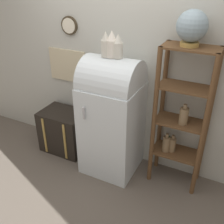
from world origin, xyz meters
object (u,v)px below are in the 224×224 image
Objects in this scene: globe at (192,27)px; vase_right at (118,47)px; refrigerator at (112,115)px; suitcase_trunk at (65,131)px; vase_left at (106,45)px; vase_center at (112,45)px.

vase_right is (-0.68, -0.12, -0.24)m from globe.
globe reaches higher than refrigerator.
suitcase_trunk is 2.13m from globe.
vase_right is (0.13, 0.02, -0.01)m from vase_left.
refrigerator reaches higher than suitcase_trunk.
refrigerator is 0.82m from vase_left.
vase_center reaches higher than refrigerator.
vase_left is at bearing -172.03° from vase_right.
vase_left reaches higher than refrigerator.
globe reaches higher than vase_left.
vase_right is at bearing -2.84° from suitcase_trunk.
suitcase_trunk is 2.46× the size of vase_right.
vase_right is (0.82, -0.04, 1.27)m from suitcase_trunk.
globe is at bearing 9.09° from refrigerator.
globe is 1.22× the size of vase_left.
vase_center reaches higher than vase_right.
globe reaches higher than vase_right.
vase_center is at bearing 12.31° from vase_left.
globe is 1.19× the size of vase_center.
globe is 0.73m from vase_right.
vase_center is at bearing -176.74° from vase_right.
vase_left is at bearing -167.87° from refrigerator.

